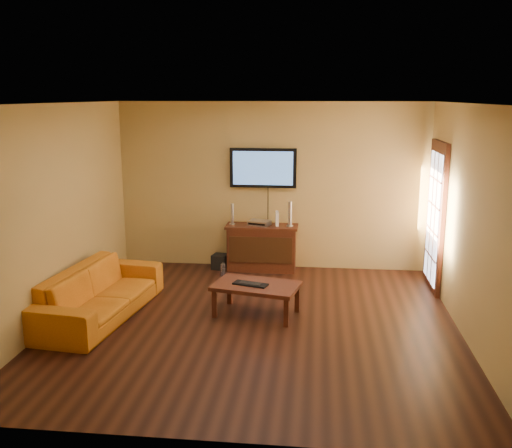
# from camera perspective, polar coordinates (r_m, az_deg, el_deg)

# --- Properties ---
(ground_plane) EXTENTS (5.00, 5.00, 0.00)m
(ground_plane) POSITION_cam_1_polar(r_m,az_deg,el_deg) (7.23, -0.16, -9.95)
(ground_plane) COLOR black
(ground_plane) RESTS_ON ground
(room_walls) EXTENTS (5.00, 5.00, 5.00)m
(room_walls) POSITION_cam_1_polar(r_m,az_deg,el_deg) (7.38, 0.38, 4.14)
(room_walls) COLOR tan
(room_walls) RESTS_ON ground
(french_door) EXTENTS (0.07, 1.02, 2.22)m
(french_door) POSITION_cam_1_polar(r_m,az_deg,el_deg) (8.68, 17.50, 0.58)
(french_door) COLOR #3E190E
(french_door) RESTS_ON ground
(media_console) EXTENTS (1.16, 0.44, 0.75)m
(media_console) POSITION_cam_1_polar(r_m,az_deg,el_deg) (9.26, 0.58, -2.36)
(media_console) COLOR #3E190E
(media_console) RESTS_ON ground
(television) EXTENTS (1.07, 0.08, 0.63)m
(television) POSITION_cam_1_polar(r_m,az_deg,el_deg) (9.20, 0.71, 5.63)
(television) COLOR black
(television) RESTS_ON ground
(coffee_table) EXTENTS (1.19, 0.86, 0.41)m
(coffee_table) POSITION_cam_1_polar(r_m,az_deg,el_deg) (7.40, 0.02, -6.42)
(coffee_table) COLOR #3E190E
(coffee_table) RESTS_ON ground
(sofa) EXTENTS (0.89, 2.24, 0.85)m
(sofa) POSITION_cam_1_polar(r_m,az_deg,el_deg) (7.60, -15.40, -5.86)
(sofa) COLOR orange
(sofa) RESTS_ON ground
(speaker_left) EXTENTS (0.09, 0.09, 0.34)m
(speaker_left) POSITION_cam_1_polar(r_m,az_deg,el_deg) (9.23, -2.39, 0.93)
(speaker_left) COLOR silver
(speaker_left) RESTS_ON media_console
(speaker_right) EXTENTS (0.11, 0.11, 0.40)m
(speaker_right) POSITION_cam_1_polar(r_m,az_deg,el_deg) (9.08, 3.41, 0.92)
(speaker_right) COLOR silver
(speaker_right) RESTS_ON media_console
(av_receiver) EXTENTS (0.39, 0.33, 0.08)m
(av_receiver) POSITION_cam_1_polar(r_m,az_deg,el_deg) (9.19, 0.35, 0.13)
(av_receiver) COLOR silver
(av_receiver) RESTS_ON media_console
(game_console) EXTENTS (0.07, 0.17, 0.23)m
(game_console) POSITION_cam_1_polar(r_m,az_deg,el_deg) (9.15, 2.11, 0.56)
(game_console) COLOR white
(game_console) RESTS_ON media_console
(subwoofer) EXTENTS (0.28, 0.28, 0.24)m
(subwoofer) POSITION_cam_1_polar(r_m,az_deg,el_deg) (9.41, -3.59, -3.77)
(subwoofer) COLOR black
(subwoofer) RESTS_ON ground
(bottle) EXTENTS (0.08, 0.08, 0.23)m
(bottle) POSITION_cam_1_polar(r_m,az_deg,el_deg) (9.01, -3.32, -4.61)
(bottle) COLOR white
(bottle) RESTS_ON ground
(keyboard) EXTENTS (0.47, 0.29, 0.03)m
(keyboard) POSITION_cam_1_polar(r_m,az_deg,el_deg) (7.35, -0.57, -6.01)
(keyboard) COLOR black
(keyboard) RESTS_ON coffee_table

